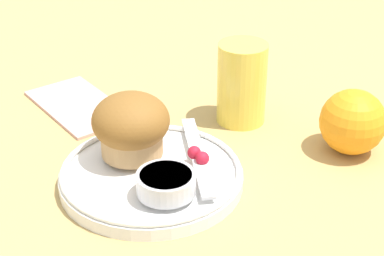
{
  "coord_description": "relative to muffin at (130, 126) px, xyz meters",
  "views": [
    {
      "loc": [
        0.49,
        -0.3,
        0.39
      ],
      "look_at": [
        0.02,
        0.05,
        0.06
      ],
      "focal_mm": 60.0,
      "sensor_mm": 36.0,
      "label": 1
    }
  ],
  "objects": [
    {
      "name": "muffin",
      "position": [
        0.0,
        0.0,
        0.0
      ],
      "size": [
        0.08,
        0.08,
        0.07
      ],
      "color": "tan",
      "rests_on": "plate"
    },
    {
      "name": "cream_ramekin",
      "position": [
        0.08,
        -0.01,
        -0.02
      ],
      "size": [
        0.06,
        0.06,
        0.02
      ],
      "color": "silver",
      "rests_on": "plate"
    },
    {
      "name": "orange_fruit",
      "position": [
        0.12,
        0.22,
        -0.02
      ],
      "size": [
        0.08,
        0.08,
        0.08
      ],
      "color": "orange",
      "rests_on": "ground_plane"
    },
    {
      "name": "berry_pair",
      "position": [
        0.06,
        0.05,
        -0.03
      ],
      "size": [
        0.03,
        0.02,
        0.02
      ],
      "color": "#B7192D",
      "rests_on": "plate"
    },
    {
      "name": "butter_knife",
      "position": [
        0.05,
        0.05,
        -0.03
      ],
      "size": [
        0.15,
        0.09,
        0.0
      ],
      "rotation": [
        0.0,
        0.0,
        -0.5
      ],
      "color": "silver",
      "rests_on": "plate"
    },
    {
      "name": "plate",
      "position": [
        0.04,
        0.01,
        -0.04
      ],
      "size": [
        0.2,
        0.2,
        0.02
      ],
      "color": "white",
      "rests_on": "ground_plane"
    },
    {
      "name": "ground_plane",
      "position": [
        0.03,
        0.0,
        -0.05
      ],
      "size": [
        3.0,
        3.0,
        0.0
      ],
      "primitive_type": "plane",
      "color": "tan"
    },
    {
      "name": "folded_napkin",
      "position": [
        -0.17,
        0.02,
        -0.05
      ],
      "size": [
        0.15,
        0.09,
        0.01
      ],
      "color": "#D19E93",
      "rests_on": "ground_plane"
    },
    {
      "name": "juice_glass",
      "position": [
        -0.01,
        0.17,
        -0.0
      ],
      "size": [
        0.06,
        0.06,
        0.1
      ],
      "color": "#EAD14C",
      "rests_on": "ground_plane"
    }
  ]
}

